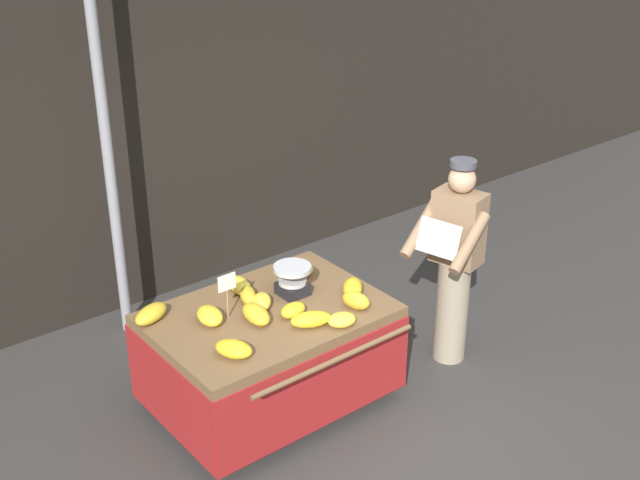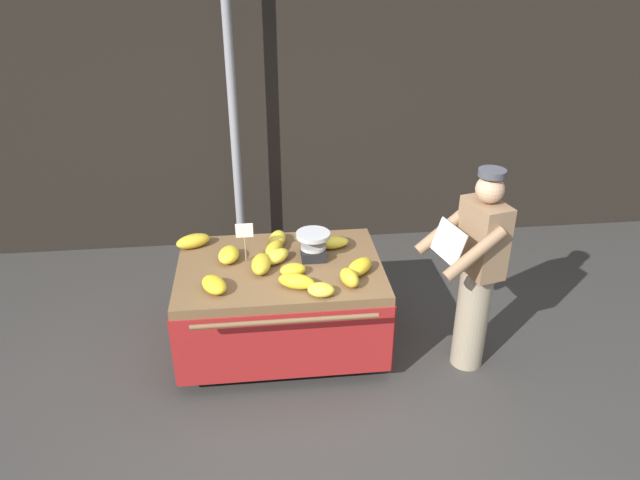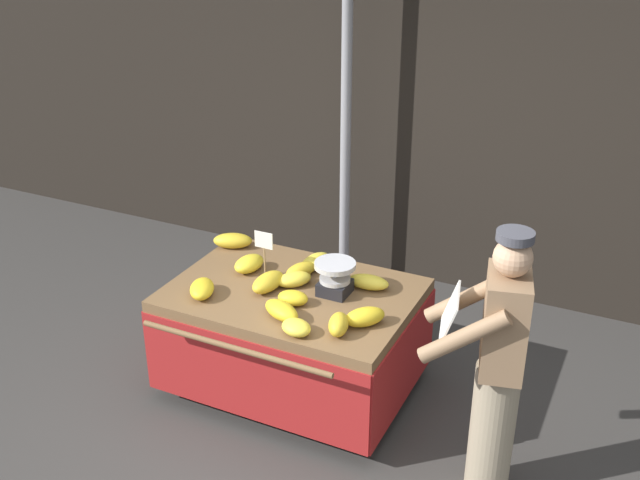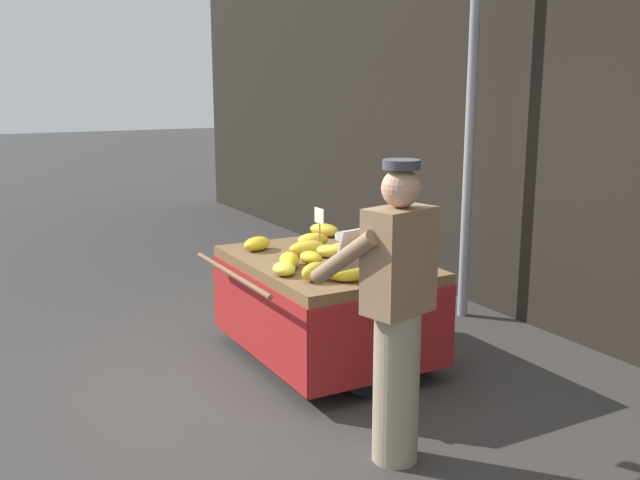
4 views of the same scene
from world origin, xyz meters
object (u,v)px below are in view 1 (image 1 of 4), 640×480
at_px(banana_bunch_3, 261,302).
at_px(banana_bunch_12, 356,300).
at_px(banana_bunch_5, 298,273).
at_px(banana_bunch_10, 353,288).
at_px(street_pole, 108,158).
at_px(banana_bunch_2, 256,314).
at_px(banana_bunch_1, 240,285).
at_px(banana_bunch_4, 210,316).
at_px(banana_bunch_9, 151,314).
at_px(weighing_scale, 293,280).
at_px(banana_bunch_11, 248,295).
at_px(banana_cart, 269,336).
at_px(banana_bunch_6, 342,320).
at_px(vendor_person, 455,262).
at_px(price_sign, 227,286).
at_px(banana_bunch_0, 311,319).
at_px(banana_bunch_8, 234,349).
at_px(banana_bunch_7, 293,310).

distance_m(banana_bunch_3, banana_bunch_12, 0.68).
bearing_deg(banana_bunch_5, banana_bunch_10, -70.25).
height_order(street_pole, banana_bunch_2, street_pole).
xyz_separation_m(banana_bunch_1, banana_bunch_4, (-0.41, -0.24, 0.00)).
relative_size(street_pole, banana_bunch_9, 10.69).
distance_m(weighing_scale, banana_bunch_10, 0.45).
bearing_deg(banana_bunch_2, weighing_scale, 19.45).
xyz_separation_m(street_pole, banana_bunch_11, (0.32, -1.45, -0.72)).
bearing_deg(banana_cart, banana_bunch_3, 104.94).
relative_size(banana_cart, banana_bunch_9, 5.69).
xyz_separation_m(banana_bunch_6, vendor_person, (1.22, 0.09, 0.02)).
relative_size(price_sign, banana_bunch_0, 1.19).
height_order(banana_bunch_2, banana_bunch_11, banana_bunch_2).
distance_m(banana_bunch_8, banana_bunch_12, 1.02).
distance_m(street_pole, banana_bunch_0, 2.19).
xyz_separation_m(banana_bunch_2, banana_bunch_12, (0.66, -0.29, 0.00)).
relative_size(banana_bunch_5, banana_bunch_9, 0.97).
bearing_deg(street_pole, banana_bunch_9, -106.17).
relative_size(banana_bunch_5, banana_bunch_10, 1.06).
bearing_deg(banana_bunch_4, banana_bunch_7, -29.73).
distance_m(banana_bunch_2, banana_bunch_10, 0.78).
bearing_deg(banana_bunch_9, banana_bunch_0, -42.17).
xyz_separation_m(banana_bunch_4, banana_bunch_9, (-0.31, 0.28, 0.00)).
relative_size(banana_bunch_7, banana_bunch_8, 0.78).
relative_size(banana_bunch_5, banana_bunch_12, 1.31).
height_order(price_sign, banana_bunch_4, price_sign).
relative_size(banana_bunch_2, banana_bunch_12, 1.35).
xyz_separation_m(price_sign, banana_bunch_1, (0.27, 0.26, -0.20)).
bearing_deg(banana_bunch_4, vendor_person, -14.94).
bearing_deg(banana_bunch_4, banana_bunch_1, 30.62).
distance_m(banana_bunch_1, banana_bunch_12, 0.89).
height_order(banana_bunch_0, banana_bunch_6, banana_bunch_0).
height_order(banana_bunch_3, banana_bunch_4, banana_bunch_4).
height_order(banana_cart, banana_bunch_6, banana_bunch_6).
xyz_separation_m(banana_bunch_2, banana_bunch_9, (-0.57, 0.46, -0.00)).
height_order(banana_bunch_7, banana_bunch_10, banana_bunch_10).
bearing_deg(weighing_scale, banana_bunch_10, -40.04).
xyz_separation_m(banana_cart, banana_bunch_10, (0.62, -0.20, 0.27)).
height_order(banana_bunch_1, banana_bunch_7, banana_bunch_1).
bearing_deg(banana_bunch_6, weighing_scale, 89.97).
xyz_separation_m(price_sign, banana_bunch_3, (0.25, -0.04, -0.20)).
xyz_separation_m(street_pole, banana_bunch_0, (0.46, -2.01, -0.71)).
bearing_deg(vendor_person, banana_bunch_5, 148.45).
bearing_deg(banana_bunch_4, banana_bunch_10, -17.18).
bearing_deg(street_pole, weighing_scale, -68.12).
xyz_separation_m(banana_bunch_6, banana_bunch_7, (-0.19, 0.31, 0.00)).
relative_size(price_sign, banana_bunch_12, 1.56).
relative_size(price_sign, banana_bunch_11, 1.36).
bearing_deg(banana_bunch_8, vendor_person, -1.64).
bearing_deg(banana_bunch_1, banana_bunch_11, -102.23).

